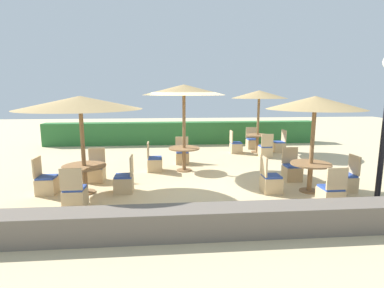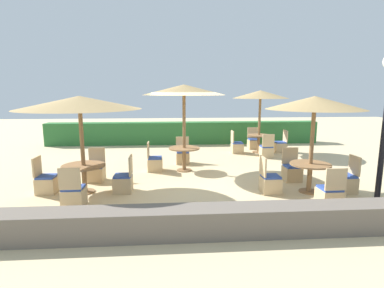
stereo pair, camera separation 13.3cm
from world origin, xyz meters
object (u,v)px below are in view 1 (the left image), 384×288
at_px(patio_chair_front_left_north, 96,172).
at_px(parasol_front_right, 315,103).
at_px(patio_chair_front_left_east, 124,182).
at_px(parasol_back_right, 259,95).
at_px(patio_chair_front_left_west, 47,183).
at_px(patio_chair_center_north, 182,156).
at_px(patio_chair_front_right_east, 346,181).
at_px(patio_chair_back_right_north, 252,143).
at_px(patio_chair_front_right_south, 331,195).
at_px(patio_chair_front_left_south, 75,196).
at_px(parasol_front_left, 80,103).
at_px(round_table_front_right, 310,170).
at_px(parasol_center, 184,90).
at_px(patio_chair_front_right_north, 292,171).
at_px(round_table_front_left, 84,171).
at_px(patio_chair_center_west, 154,163).
at_px(patio_chair_back_right_west, 236,147).
at_px(round_table_back_right, 257,139).
at_px(patio_chair_back_right_east, 279,146).
at_px(patio_chair_front_right_west, 270,182).
at_px(patio_chair_back_right_south, 265,150).
at_px(round_table_center, 184,153).

distance_m(patio_chair_front_left_north, parasol_front_right, 6.10).
height_order(patio_chair_front_left_east, parasol_back_right, parasol_back_right).
relative_size(patio_chair_front_left_west, patio_chair_center_north, 1.00).
bearing_deg(patio_chair_front_right_east, patio_chair_back_right_north, 7.15).
bearing_deg(patio_chair_back_right_north, patio_chair_front_right_south, 88.29).
distance_m(patio_chair_back_right_north, patio_chair_front_right_east, 5.95).
xyz_separation_m(patio_chair_front_left_south, parasol_front_right, (5.64, 0.55, 1.98)).
height_order(parasol_front_left, round_table_front_right, parasol_front_left).
height_order(parasol_center, patio_chair_front_right_north, parasol_center).
relative_size(parasol_back_right, patio_chair_front_right_north, 2.76).
bearing_deg(round_table_front_left, patio_chair_back_right_north, 42.95).
relative_size(patio_chair_back_right_north, patio_chair_front_right_south, 1.00).
bearing_deg(patio_chair_center_west, round_table_front_right, 59.37).
relative_size(patio_chair_front_left_east, patio_chair_back_right_west, 1.00).
bearing_deg(patio_chair_front_left_south, parasol_back_right, 43.58).
bearing_deg(patio_chair_back_right_west, parasol_front_left, -47.11).
bearing_deg(patio_chair_center_west, patio_chair_back_right_north, 129.65).
relative_size(parasol_center, patio_chair_front_right_north, 2.94).
relative_size(round_table_back_right, patio_chair_back_right_east, 0.99).
distance_m(patio_chair_front_left_north, patio_chair_front_right_west, 4.79).
xyz_separation_m(patio_chair_back_right_east, patio_chair_front_right_north, (-1.15, -3.98, 0.00)).
relative_size(parasol_front_left, patio_chair_front_right_east, 3.18).
xyz_separation_m(round_table_front_left, patio_chair_back_right_south, (5.87, 3.66, -0.30)).
relative_size(parasol_center, patio_chair_front_right_east, 2.94).
distance_m(round_table_back_right, patio_chair_back_right_south, 0.97).
bearing_deg(patio_chair_back_right_east, patio_chair_back_right_north, 46.83).
distance_m(patio_chair_front_left_west, patio_chair_front_right_east, 7.56).
distance_m(parasol_front_left, parasol_front_right, 5.68).
height_order(patio_chair_back_right_west, patio_chair_front_right_east, same).
height_order(parasol_back_right, patio_chair_front_right_south, parasol_back_right).
bearing_deg(round_table_back_right, parasol_center, -140.44).
distance_m(parasol_back_right, parasol_front_right, 4.98).
height_order(patio_chair_front_left_north, patio_chair_front_right_south, same).
xyz_separation_m(patio_chair_front_right_east, patio_chair_front_right_south, (-0.94, -0.96, 0.00)).
bearing_deg(patio_chair_center_north, patio_chair_front_left_west, 39.18).
height_order(round_table_front_left, round_table_center, round_table_center).
distance_m(round_table_front_left, patio_chair_center_west, 2.59).
bearing_deg(patio_chair_center_north, parasol_front_left, 48.21).
distance_m(patio_chair_front_left_south, parasol_back_right, 8.30).
xyz_separation_m(patio_chair_front_left_west, patio_chair_back_right_north, (6.80, 5.43, 0.00)).
xyz_separation_m(parasol_front_left, patio_chair_front_left_east, (0.98, -0.04, -1.99)).
height_order(round_table_front_left, patio_chair_front_right_south, patio_chair_front_right_south).
distance_m(patio_chair_back_right_south, patio_chair_front_right_west, 4.20).
xyz_separation_m(patio_chair_back_right_west, patio_chair_front_right_east, (1.69, -5.01, 0.00)).
distance_m(patio_chair_back_right_south, round_table_front_right, 4.07).
relative_size(parasol_center, patio_chair_front_right_west, 2.94).
height_order(patio_chair_back_right_east, patio_chair_back_right_north, same).
relative_size(patio_chair_front_left_east, patio_chair_front_right_north, 1.00).
xyz_separation_m(patio_chair_center_north, parasol_front_right, (3.06, -3.31, 1.98)).
bearing_deg(parasol_back_right, patio_chair_back_right_south, -87.82).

